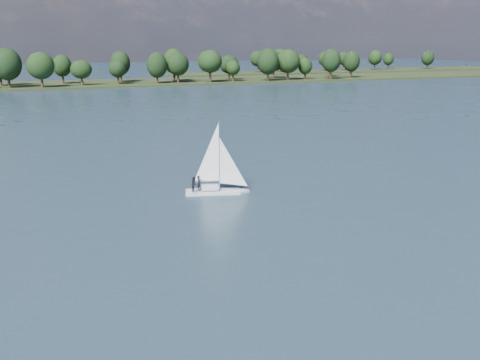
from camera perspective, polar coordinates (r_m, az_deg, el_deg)
name	(u,v)px	position (r m, az deg, el deg)	size (l,w,h in m)	color
ground	(125,122)	(123.08, -12.18, 6.02)	(700.00, 700.00, 0.00)	#233342
far_shore	(80,85)	(233.76, -16.70, 9.68)	(660.00, 40.00, 1.50)	black
far_shore_back	(350,71)	(332.99, 11.61, 11.29)	(220.00, 30.00, 1.40)	black
sailboat	(213,173)	(63.40, -2.87, 0.77)	(7.22, 3.68, 9.15)	silver
treeline	(44,66)	(228.76, -20.17, 11.35)	(563.08, 73.61, 18.74)	black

